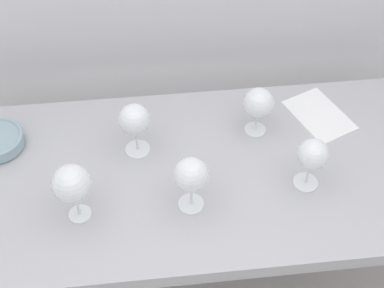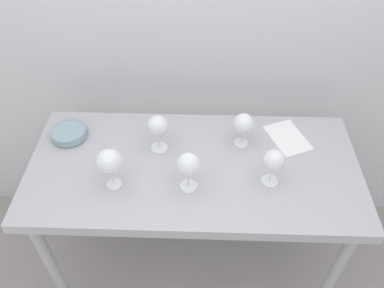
% 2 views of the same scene
% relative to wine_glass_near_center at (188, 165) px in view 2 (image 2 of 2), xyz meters
% --- Properties ---
extents(ground_plane, '(6.00, 6.00, 0.00)m').
position_rel_wine_glass_near_center_xyz_m(ground_plane, '(0.02, 0.12, -1.03)').
color(ground_plane, gray).
extents(back_wall, '(3.80, 0.04, 2.60)m').
position_rel_wine_glass_near_center_xyz_m(back_wall, '(0.02, 0.61, 0.27)').
color(back_wall, silver).
rests_on(back_wall, ground_plane).
extents(steel_counter, '(1.40, 0.65, 0.90)m').
position_rel_wine_glass_near_center_xyz_m(steel_counter, '(0.02, 0.12, -0.23)').
color(steel_counter, '#AFAFB4').
rests_on(steel_counter, ground_plane).
extents(wine_glass_near_center, '(0.09, 0.09, 0.18)m').
position_rel_wine_glass_near_center_xyz_m(wine_glass_near_center, '(0.00, 0.00, 0.00)').
color(wine_glass_near_center, white).
rests_on(wine_glass_near_center, steel_counter).
extents(wine_glass_near_right, '(0.08, 0.08, 0.17)m').
position_rel_wine_glass_near_center_xyz_m(wine_glass_near_right, '(0.33, 0.04, -0.01)').
color(wine_glass_near_right, white).
rests_on(wine_glass_near_right, steel_counter).
extents(wine_glass_far_right, '(0.09, 0.09, 0.16)m').
position_rel_wine_glass_near_center_xyz_m(wine_glass_far_right, '(0.22, 0.25, -0.01)').
color(wine_glass_far_right, white).
rests_on(wine_glass_far_right, steel_counter).
extents(wine_glass_near_left, '(0.10, 0.10, 0.19)m').
position_rel_wine_glass_near_center_xyz_m(wine_glass_near_left, '(-0.30, -0.00, 0.01)').
color(wine_glass_near_left, white).
rests_on(wine_glass_near_left, steel_counter).
extents(wine_glass_far_left, '(0.09, 0.09, 0.18)m').
position_rel_wine_glass_near_center_xyz_m(wine_glass_far_left, '(-0.14, 0.21, -0.00)').
color(wine_glass_far_left, white).
rests_on(wine_glass_far_left, steel_counter).
extents(tasting_sheet_upper, '(0.21, 0.25, 0.00)m').
position_rel_wine_glass_near_center_xyz_m(tasting_sheet_upper, '(0.44, 0.29, -0.12)').
color(tasting_sheet_upper, white).
rests_on(tasting_sheet_upper, steel_counter).
extents(tasting_bowl, '(0.16, 0.16, 0.05)m').
position_rel_wine_glass_near_center_xyz_m(tasting_bowl, '(-0.55, 0.27, -0.10)').
color(tasting_bowl, beige).
rests_on(tasting_bowl, steel_counter).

